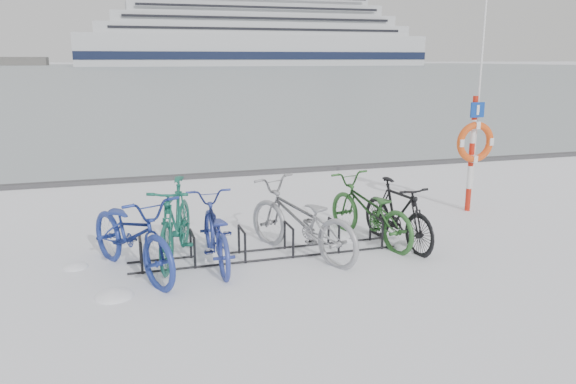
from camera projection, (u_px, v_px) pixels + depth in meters
The scene contains 13 objects.
ground at pixel (266, 256), 8.38m from camera, with size 900.00×900.00×0.00m, color white.
ice_sheet at pixel (123, 69), 152.78m from camera, with size 400.00×298.00×0.02m, color #A3B0B8.
quay_edge at pixel (206, 176), 13.87m from camera, with size 400.00×0.25×0.10m, color #3F3F42.
bike_rack at pixel (266, 244), 8.34m from camera, with size 4.00×0.48×0.46m.
lifebuoy_station at pixel (475, 142), 10.50m from camera, with size 0.77×0.22×3.99m.
cruise_ferry at pixel (254, 34), 220.68m from camera, with size 135.88×25.63×44.65m.
bike_0 at pixel (132, 231), 7.59m from camera, with size 0.78×2.25×1.18m, color navy.
bike_1 at pixel (175, 219), 8.14m from camera, with size 0.56×2.00×1.20m, color #175C4A.
bike_2 at pixel (215, 229), 7.99m from camera, with size 0.67×1.92×1.01m, color #2C3B92.
bike_3 at pixel (301, 218), 8.29m from camera, with size 0.77×2.21×1.16m, color gray.
bike_4 at pixel (369, 208), 8.95m from camera, with size 0.72×2.06×1.08m, color #2C6029.
bike_5 at pixel (398, 212), 8.77m from camera, with size 0.50×1.78×1.07m, color black.
snow_drifts at pixel (280, 256), 8.37m from camera, with size 5.42×1.83×0.19m.
Camera 1 is at (-1.96, -7.69, 2.87)m, focal length 35.00 mm.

